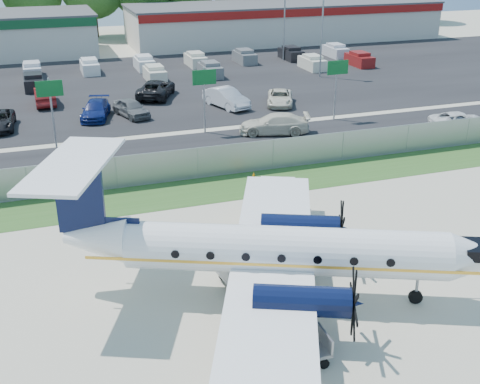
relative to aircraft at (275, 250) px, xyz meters
name	(u,v)px	position (x,y,z in m)	size (l,w,h in m)	color
ground	(286,295)	(0.52, -0.07, -2.22)	(170.00, 170.00, 0.00)	beige
grass_verge	(207,190)	(0.52, 11.93, -2.21)	(170.00, 4.00, 0.02)	#2D561E
access_road	(179,153)	(0.52, 18.93, -2.21)	(170.00, 8.00, 0.02)	black
parking_lot	(130,87)	(0.52, 39.93, -2.21)	(170.00, 32.00, 0.02)	black
perimeter_fence	(198,163)	(0.52, 13.93, -1.22)	(120.00, 0.06, 1.99)	gray
building_east	(285,22)	(26.52, 61.91, 0.41)	(44.40, 12.40, 5.24)	beige
sign_left	(51,98)	(-7.48, 22.84, 1.39)	(1.80, 0.26, 5.00)	gray
sign_mid	(204,86)	(3.52, 22.84, 1.39)	(1.80, 0.26, 5.00)	gray
sign_right	(337,76)	(14.52, 22.84, 1.39)	(1.80, 0.26, 5.00)	gray
light_pole_ne	(322,27)	(20.52, 37.93, 3.01)	(0.90, 0.35, 9.09)	gray
light_pole_se	(285,16)	(20.52, 47.93, 3.01)	(0.90, 0.35, 9.09)	gray
tree_line	(92,37)	(0.52, 73.93, -2.22)	(112.00, 6.00, 14.00)	#275A1A
aircraft	(275,250)	(0.00, 0.00, 0.00)	(18.50, 17.96, 5.75)	white
baggage_cart_near	(245,271)	(-0.78, 1.49, -1.68)	(2.35, 1.58, 1.16)	gray
baggage_cart_far	(299,351)	(-0.76, -4.19, -1.72)	(2.07, 1.27, 1.08)	gray
cone_nose	(405,261)	(6.67, 0.51, -2.00)	(0.33, 0.33, 0.46)	orange
cone_starboard_wing	(254,177)	(3.64, 12.41, -1.94)	(0.42, 0.42, 0.59)	orange
road_car_mid	(274,134)	(8.43, 20.95, -2.22)	(2.15, 5.29, 1.54)	beige
road_car_east	(460,129)	(22.57, 17.27, -2.22)	(2.20, 4.78, 1.33)	silver
parked_car_a	(0,129)	(-11.43, 28.97, -2.22)	(2.31, 5.01, 1.39)	black
parked_car_b	(97,118)	(-3.92, 29.64, -2.22)	(2.01, 4.94, 1.43)	navy
parked_car_c	(132,117)	(-1.06, 29.17, -2.22)	(1.73, 4.31, 1.47)	#595B5E
parked_car_d	(226,107)	(7.33, 29.46, -2.22)	(1.77, 5.08, 1.67)	silver
parked_car_e	(280,105)	(12.08, 28.63, -2.22)	(2.16, 4.69, 1.30)	beige
parked_car_f	(46,104)	(-7.70, 35.59, -2.22)	(1.71, 4.90, 1.62)	maroon
parked_car_g	(156,97)	(2.21, 34.92, -2.22)	(2.73, 5.92, 1.65)	black
far_parking_rows	(122,77)	(0.52, 44.93, -2.22)	(56.00, 10.00, 1.60)	gray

